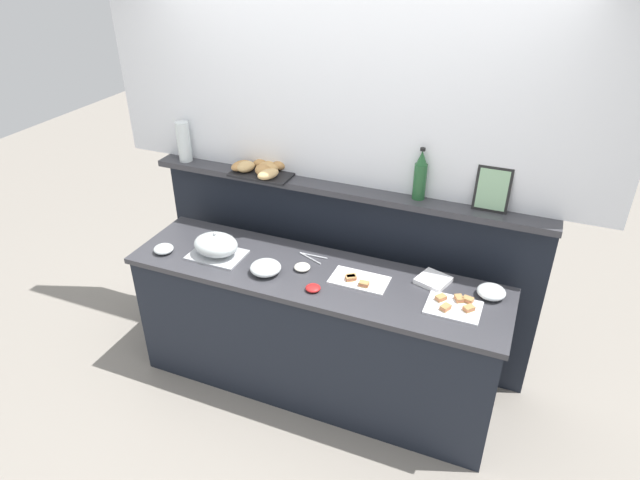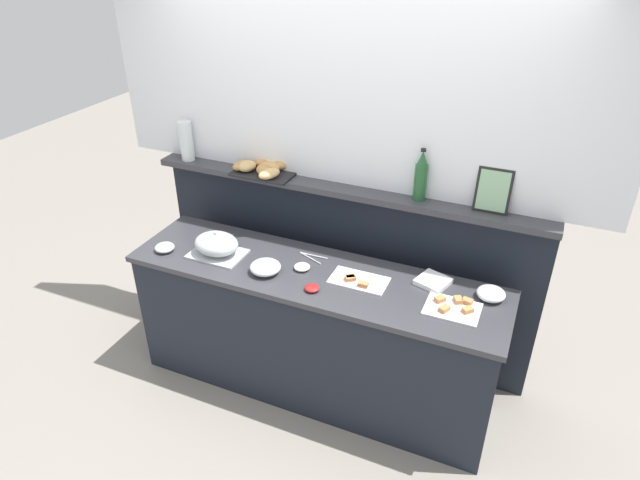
% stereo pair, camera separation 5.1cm
% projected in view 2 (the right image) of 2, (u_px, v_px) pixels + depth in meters
% --- Properties ---
extents(ground_plane, '(12.00, 12.00, 0.00)m').
position_uv_depth(ground_plane, '(346.00, 332.00, 4.26)').
color(ground_plane, gray).
extents(buffet_counter, '(2.32, 0.61, 0.90)m').
position_uv_depth(buffet_counter, '(314.00, 332.00, 3.56)').
color(buffet_counter, black).
rests_on(buffet_counter, ground_plane).
extents(back_ledge_unit, '(2.60, 0.22, 1.30)m').
position_uv_depth(back_ledge_unit, '(343.00, 264.00, 3.82)').
color(back_ledge_unit, black).
rests_on(back_ledge_unit, ground_plane).
extents(upper_wall_panel, '(3.20, 0.08, 1.30)m').
position_uv_depth(upper_wall_panel, '(349.00, 77.00, 3.20)').
color(upper_wall_panel, white).
rests_on(upper_wall_panel, back_ledge_unit).
extents(sandwich_platter_side, '(0.29, 0.22, 0.04)m').
position_uv_depth(sandwich_platter_side, '(453.00, 307.00, 3.02)').
color(sandwich_platter_side, silver).
rests_on(sandwich_platter_side, buffet_counter).
extents(sandwich_platter_rear, '(0.34, 0.19, 0.04)m').
position_uv_depth(sandwich_platter_rear, '(358.00, 280.00, 3.25)').
color(sandwich_platter_rear, white).
rests_on(sandwich_platter_rear, buffet_counter).
extents(serving_cloche, '(0.34, 0.24, 0.17)m').
position_uv_depth(serving_cloche, '(217.00, 245.00, 3.47)').
color(serving_cloche, '#B7BABF').
rests_on(serving_cloche, buffet_counter).
extents(glass_bowl_large, '(0.12, 0.12, 0.05)m').
position_uv_depth(glass_bowl_large, '(165.00, 248.00, 3.54)').
color(glass_bowl_large, silver).
rests_on(glass_bowl_large, buffet_counter).
extents(glass_bowl_medium, '(0.19, 0.19, 0.07)m').
position_uv_depth(glass_bowl_medium, '(265.00, 268.00, 3.32)').
color(glass_bowl_medium, silver).
rests_on(glass_bowl_medium, buffet_counter).
extents(glass_bowl_small, '(0.16, 0.16, 0.06)m').
position_uv_depth(glass_bowl_small, '(491.00, 294.00, 3.10)').
color(glass_bowl_small, silver).
rests_on(glass_bowl_small, buffet_counter).
extents(condiment_bowl_dark, '(0.10, 0.10, 0.03)m').
position_uv_depth(condiment_bowl_dark, '(302.00, 267.00, 3.36)').
color(condiment_bowl_dark, silver).
rests_on(condiment_bowl_dark, buffet_counter).
extents(condiment_bowl_red, '(0.09, 0.09, 0.03)m').
position_uv_depth(condiment_bowl_red, '(312.00, 288.00, 3.17)').
color(condiment_bowl_red, red).
rests_on(condiment_bowl_red, buffet_counter).
extents(serving_tongs, '(0.19, 0.08, 0.01)m').
position_uv_depth(serving_tongs, '(312.00, 257.00, 3.48)').
color(serving_tongs, '#B7BABF').
rests_on(serving_tongs, buffet_counter).
extents(napkin_stack, '(0.21, 0.21, 0.03)m').
position_uv_depth(napkin_stack, '(433.00, 281.00, 3.23)').
color(napkin_stack, white).
rests_on(napkin_stack, buffet_counter).
extents(wine_bottle_green, '(0.08, 0.08, 0.32)m').
position_uv_depth(wine_bottle_green, '(421.00, 177.00, 3.24)').
color(wine_bottle_green, '#23562D').
rests_on(wine_bottle_green, back_ledge_unit).
extents(bread_basket, '(0.41, 0.34, 0.08)m').
position_uv_depth(bread_basket, '(264.00, 168.00, 3.62)').
color(bread_basket, black).
rests_on(bread_basket, back_ledge_unit).
extents(framed_picture, '(0.20, 0.06, 0.26)m').
position_uv_depth(framed_picture, '(493.00, 191.00, 3.11)').
color(framed_picture, black).
rests_on(framed_picture, back_ledge_unit).
extents(water_carafe, '(0.09, 0.09, 0.27)m').
position_uv_depth(water_carafe, '(186.00, 141.00, 3.77)').
color(water_carafe, silver).
rests_on(water_carafe, back_ledge_unit).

